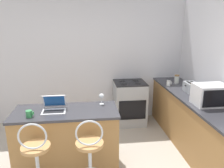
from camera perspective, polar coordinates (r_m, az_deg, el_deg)
name	(u,v)px	position (r m, az deg, el deg)	size (l,w,h in m)	color
wall_back	(88,61)	(4.64, -6.35, 6.01)	(12.00, 0.06, 2.60)	silver
breakfast_bar	(67,139)	(3.31, -11.61, -13.99)	(1.45, 0.63, 0.90)	#9E703D
counter_right	(195,123)	(3.97, 20.82, -9.54)	(0.61, 2.83, 0.90)	#9E703D
bar_stool_near	(37,162)	(2.89, -19.02, -18.72)	(0.40, 0.40, 1.02)	silver
bar_stool_far	(90,158)	(2.83, -5.76, -18.72)	(0.40, 0.40, 1.02)	silver
laptop	(54,107)	(3.14, -14.88, -5.77)	(0.32, 0.27, 0.21)	silver
microwave	(211,95)	(3.52, 24.35, -2.60)	(0.47, 0.34, 0.31)	silver
toaster	(191,87)	(4.07, 19.93, -0.78)	(0.21, 0.27, 0.17)	#9EA3A8
stove_range	(130,103)	(4.62, 4.61, -4.91)	(0.64, 0.59, 0.91)	#9EA3A8
mug_green	(29,114)	(3.03, -20.80, -7.28)	(0.10, 0.08, 0.09)	#338447
mug_white	(169,83)	(4.34, 14.61, 0.20)	(0.09, 0.07, 0.10)	white
storage_jar	(177,79)	(4.57, 16.55, 1.26)	(0.10, 0.10, 0.17)	silver
wine_glass_short	(102,96)	(3.24, -2.75, -3.28)	(0.07, 0.07, 0.17)	silver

